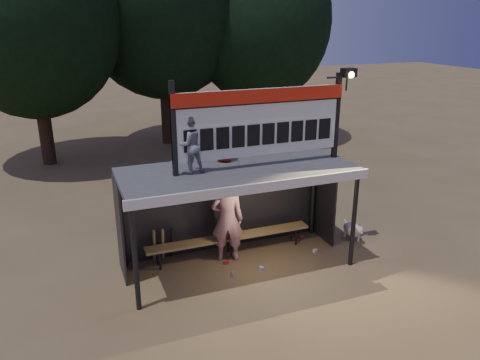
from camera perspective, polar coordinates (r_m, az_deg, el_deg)
name	(u,v)px	position (r m, az deg, el deg)	size (l,w,h in m)	color
ground	(238,265)	(10.85, -0.23, -10.31)	(80.00, 80.00, 0.00)	brown
player	(227,220)	(10.66, -1.55, -4.85)	(0.73, 0.48, 2.00)	silver
child_a	(189,144)	(9.50, -6.20, 4.33)	(0.59, 0.46, 1.21)	gray
child_b	(224,141)	(10.28, -1.95, 4.72)	(0.44, 0.29, 0.91)	#A21918
dugout_shelter	(234,186)	(10.28, -0.73, -0.68)	(5.10, 2.08, 2.32)	#3E3E40
scoreboard_assembly	(263,120)	(9.86, 2.82, 7.36)	(4.10, 0.27, 1.99)	black
bench	(230,238)	(11.10, -1.25, -7.05)	(4.00, 0.35, 0.48)	olive
tree_left	(29,12)	(18.84, -24.33, 18.13)	(6.46, 6.46, 9.27)	#312016
tree_right	(260,21)	(21.06, 2.42, 18.76)	(6.08, 6.08, 8.72)	black
dog	(353,230)	(12.20, 13.63, -5.90)	(0.36, 0.81, 0.49)	beige
bats	(163,244)	(10.97, -9.39, -7.67)	(0.48, 0.33, 0.84)	olive
litter	(269,258)	(11.09, 3.57, -9.43)	(2.42, 1.22, 0.08)	red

